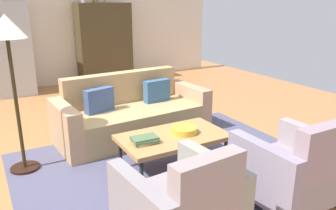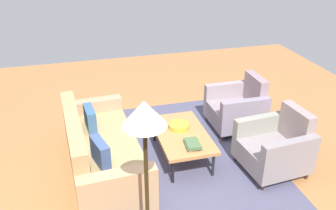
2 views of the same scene
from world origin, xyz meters
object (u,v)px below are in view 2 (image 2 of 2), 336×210
(armchair_left, at_px, (277,147))
(book_stack, at_px, (193,144))
(floor_lamp, at_px, (145,129))
(fruit_bowl, at_px, (179,126))
(couch, at_px, (98,152))
(coffee_table, at_px, (182,135))
(armchair_right, at_px, (239,108))

(armchair_left, height_order, book_stack, armchair_left)
(armchair_left, relative_size, floor_lamp, 0.51)
(armchair_left, distance_m, fruit_bowl, 1.38)
(couch, height_order, book_stack, couch)
(book_stack, bearing_deg, armchair_left, -101.13)
(coffee_table, relative_size, floor_lamp, 0.70)
(couch, distance_m, floor_lamp, 1.92)
(book_stack, height_order, floor_lamp, floor_lamp)
(armchair_right, bearing_deg, armchair_left, 179.75)
(couch, xyz_separation_m, floor_lamp, (-1.48, -0.37, 1.16))
(couch, relative_size, floor_lamp, 1.25)
(couch, bearing_deg, armchair_right, 100.82)
(book_stack, bearing_deg, armchair_right, -49.31)
(couch, height_order, fruit_bowl, couch)
(armchair_right, bearing_deg, fruit_bowl, 111.28)
(fruit_bowl, xyz_separation_m, book_stack, (-0.51, -0.04, 0.00))
(floor_lamp, bearing_deg, couch, 14.09)
(armchair_left, bearing_deg, fruit_bowl, 52.98)
(floor_lamp, bearing_deg, fruit_bowl, -26.54)
(armchair_left, xyz_separation_m, book_stack, (0.22, 1.13, 0.10))
(book_stack, bearing_deg, floor_lamp, 142.75)
(armchair_right, xyz_separation_m, book_stack, (-0.97, 1.13, 0.10))
(couch, distance_m, armchair_left, 2.43)
(coffee_table, xyz_separation_m, armchair_right, (0.60, -1.17, -0.03))
(armchair_right, relative_size, fruit_bowl, 2.93)
(armchair_left, xyz_separation_m, fruit_bowl, (0.73, 1.17, 0.10))
(book_stack, bearing_deg, couch, 73.30)
(coffee_table, distance_m, floor_lamp, 2.01)
(couch, bearing_deg, coffee_table, 86.64)
(coffee_table, xyz_separation_m, armchair_left, (-0.59, -1.17, -0.03))
(couch, distance_m, book_stack, 1.28)
(armchair_left, bearing_deg, armchair_right, -4.82)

